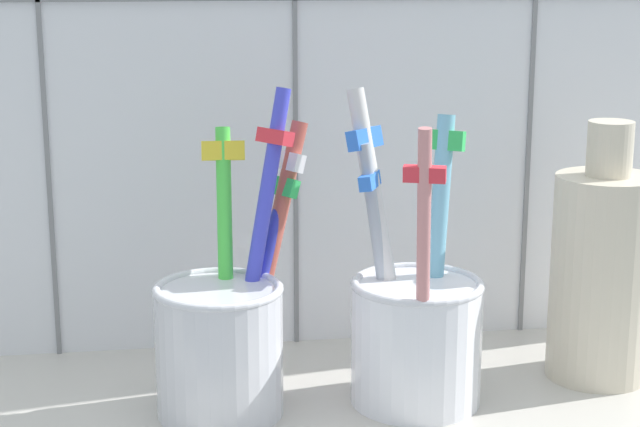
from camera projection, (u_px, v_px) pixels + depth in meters
The scene contains 5 objects.
counter_slab at pixel (319, 421), 63.31cm from camera, with size 64.00×22.00×2.00cm, color #BCB7AD.
tile_wall_back at pixel (293, 40), 69.71cm from camera, with size 64.00×2.20×45.00cm.
toothbrush_cup_left at pixel (224, 337), 61.17cm from camera, with size 9.66×8.80×18.59cm.
toothbrush_cup_right at pixel (416, 330), 62.56cm from camera, with size 7.92×8.66×18.49cm.
ceramic_vase at pixel (602, 272), 66.07cm from camera, with size 6.31×6.31×16.26cm.
Camera 1 is at (-8.32, -57.94, 28.10)cm, focal length 59.90 mm.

